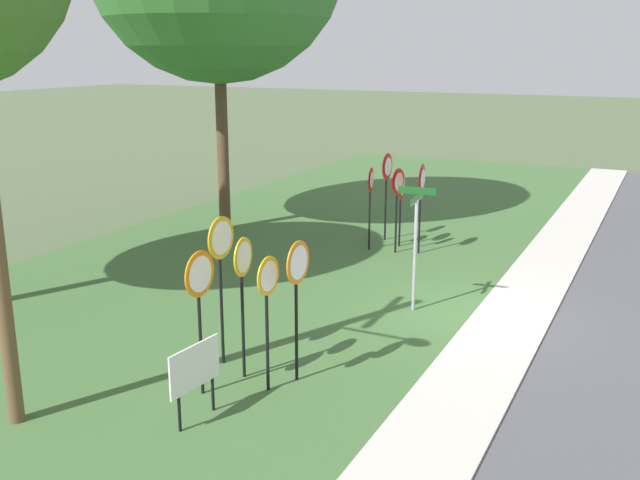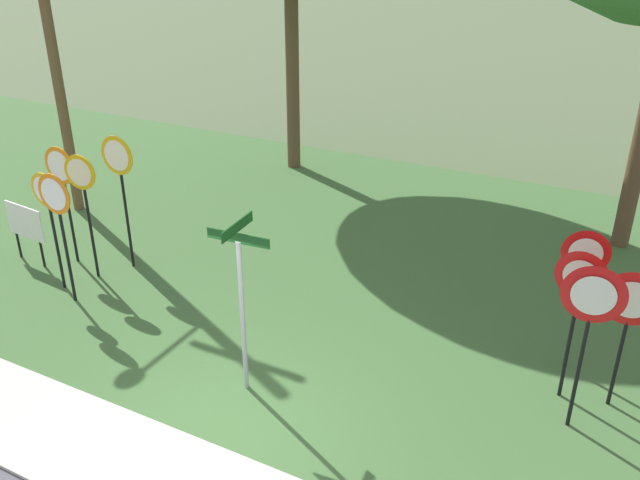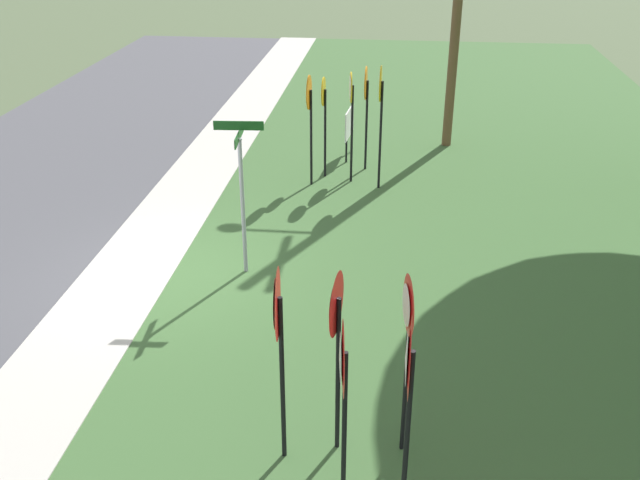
{
  "view_description": "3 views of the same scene",
  "coord_description": "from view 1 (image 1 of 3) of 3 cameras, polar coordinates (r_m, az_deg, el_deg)",
  "views": [
    {
      "loc": [
        -14.69,
        -3.56,
        5.6
      ],
      "look_at": [
        -0.11,
        3.62,
        1.31
      ],
      "focal_mm": 40.79,
      "sensor_mm": 36.0,
      "label": 1
    },
    {
      "loc": [
        4.49,
        -5.46,
        6.46
      ],
      "look_at": [
        -0.29,
        3.67,
        1.47
      ],
      "focal_mm": 37.64,
      "sensor_mm": 36.0,
      "label": 2
    },
    {
      "loc": [
        10.55,
        3.77,
        6.13
      ],
      "look_at": [
        0.76,
        2.69,
        1.24
      ],
      "focal_mm": 39.91,
      "sensor_mm": 36.0,
      "label": 3
    }
  ],
  "objects": [
    {
      "name": "yield_sign_center",
      "position": [
        20.41,
        4.02,
        4.01
      ],
      "size": [
        0.7,
        0.14,
        2.37
      ],
      "rotation": [
        0.0,
        0.0,
        0.16
      ],
      "color": "black",
      "rests_on": "grass_median"
    },
    {
      "name": "notice_board",
      "position": [
        11.35,
        -9.78,
        -10.06
      ],
      "size": [
        1.1,
        0.14,
        1.25
      ],
      "rotation": [
        0.0,
        0.0,
        -0.1
      ],
      "color": "black",
      "rests_on": "grass_median"
    },
    {
      "name": "stop_sign_far_center",
      "position": [
        12.15,
        -1.77,
        -3.16
      ],
      "size": [
        0.74,
        0.09,
        2.5
      ],
      "rotation": [
        0.0,
        0.0,
        -0.02
      ],
      "color": "black",
      "rests_on": "grass_median"
    },
    {
      "name": "yield_sign_far_left",
      "position": [
        21.51,
        5.31,
        5.09
      ],
      "size": [
        0.79,
        0.1,
        2.61
      ],
      "rotation": [
        0.0,
        0.0,
        -0.02
      ],
      "color": "black",
      "rests_on": "grass_median"
    },
    {
      "name": "stop_sign_far_right",
      "position": [
        12.33,
        -6.06,
        -2.96
      ],
      "size": [
        0.67,
        0.12,
        2.52
      ],
      "rotation": [
        0.0,
        0.0,
        0.12
      ],
      "color": "black",
      "rests_on": "grass_median"
    },
    {
      "name": "ground_plane",
      "position": [
        16.12,
        11.86,
        -5.89
      ],
      "size": [
        160.0,
        160.0,
        0.0
      ],
      "primitive_type": "plane",
      "color": "#4C5B3D"
    },
    {
      "name": "yield_sign_near_left",
      "position": [
        20.87,
        6.44,
        3.79
      ],
      "size": [
        0.81,
        0.13,
        2.19
      ],
      "rotation": [
        0.0,
        0.0,
        0.11
      ],
      "color": "black",
      "rests_on": "grass_median"
    },
    {
      "name": "yield_sign_far_right",
      "position": [
        20.17,
        8.0,
        4.15
      ],
      "size": [
        0.81,
        0.12,
        2.52
      ],
      "rotation": [
        0.0,
        0.0,
        0.09
      ],
      "color": "black",
      "rests_on": "grass_median"
    },
    {
      "name": "stop_sign_far_left",
      "position": [
        11.86,
        -4.11,
        -4.36
      ],
      "size": [
        0.65,
        0.1,
        2.34
      ],
      "rotation": [
        0.0,
        0.0,
        -0.02
      ],
      "color": "black",
      "rests_on": "grass_median"
    },
    {
      "name": "stop_sign_near_left",
      "position": [
        12.88,
        -7.76,
        -1.35
      ],
      "size": [
        0.76,
        0.09,
        2.75
      ],
      "rotation": [
        0.0,
        0.0,
        -0.01
      ],
      "color": "black",
      "rests_on": "grass_median"
    },
    {
      "name": "stop_sign_near_right",
      "position": [
        11.83,
        -9.4,
        -3.96
      ],
      "size": [
        0.76,
        0.09,
        2.47
      ],
      "rotation": [
        0.0,
        0.0,
        -0.01
      ],
      "color": "black",
      "rests_on": "grass_median"
    },
    {
      "name": "grass_median",
      "position": [
        18.39,
        -6.53,
        -2.98
      ],
      "size": [
        44.0,
        12.0,
        0.04
      ],
      "primitive_type": "cube",
      "color": "#3D6033",
      "rests_on": "ground_plane"
    },
    {
      "name": "yield_sign_near_right",
      "position": [
        20.18,
        6.14,
        3.91
      ],
      "size": [
        0.74,
        0.13,
        2.39
      ],
      "rotation": [
        0.0,
        0.0,
        -0.13
      ],
      "color": "black",
      "rests_on": "grass_median"
    },
    {
      "name": "sidewalk_strip",
      "position": [
        15.95,
        14.66,
        -6.17
      ],
      "size": [
        44.0,
        1.6,
        0.06
      ],
      "primitive_type": "cube",
      "color": "#BCB7AD",
      "rests_on": "ground_plane"
    },
    {
      "name": "street_name_post",
      "position": [
        15.69,
        7.5,
        0.19
      ],
      "size": [
        0.96,
        0.82,
        2.74
      ],
      "rotation": [
        0.0,
        0.0,
        0.07
      ],
      "color": "#9EA0A8",
      "rests_on": "grass_median"
    }
  ]
}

